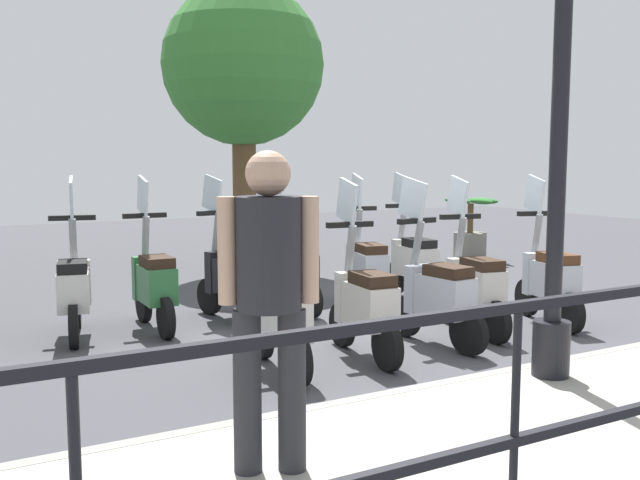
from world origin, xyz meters
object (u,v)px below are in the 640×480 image
scooter_near_0 (549,278)px  scooter_near_4 (279,312)px  tree_distant (243,67)px  scooter_far_4 (154,282)px  scooter_near_2 (436,294)px  scooter_far_5 (74,288)px  scooter_near_3 (364,303)px  scooter_near_1 (474,285)px  scooter_far_3 (231,276)px  scooter_far_1 (366,267)px  potted_palm (470,233)px  scooter_far_0 (413,260)px  pedestrian_distant (269,287)px  lamp_post_near (559,132)px  scooter_far_2 (291,269)px

scooter_near_0 → scooter_near_4: 3.15m
tree_distant → scooter_far_4: 4.76m
scooter_near_0 → scooter_near_2: (-0.11, 1.55, 0.00)m
scooter_near_2 → scooter_far_5: same height
scooter_near_3 → scooter_near_0: bearing=-81.6°
scooter_near_1 → scooter_far_3: size_ratio=1.00×
scooter_far_1 → scooter_far_3: bearing=96.4°
potted_palm → scooter_far_1: bearing=124.4°
scooter_far_0 → scooter_far_1: same height
pedestrian_distant → scooter_near_4: 2.25m
lamp_post_near → scooter_near_3: (1.48, 0.64, -1.41)m
lamp_post_near → scooter_far_4: 4.11m
lamp_post_near → scooter_near_0: lamp_post_near is taller
tree_distant → scooter_near_1: 5.53m
lamp_post_near → scooter_near_1: lamp_post_near is taller
scooter_near_0 → scooter_far_0: 1.79m
scooter_near_4 → scooter_far_3: (1.89, -0.35, 0.00)m
tree_distant → potted_palm: bearing=-101.3°
lamp_post_near → scooter_far_2: lamp_post_near is taller
scooter_far_0 → scooter_far_1: size_ratio=1.00×
tree_distant → scooter_near_3: (-5.09, 1.08, -2.60)m
lamp_post_near → scooter_near_2: 2.07m
scooter_near_0 → scooter_far_5: same height
scooter_far_3 → scooter_far_5: (0.04, 1.58, 0.00)m
scooter_near_2 → pedestrian_distant: bearing=121.4°
scooter_near_2 → scooter_far_0: same height
scooter_near_0 → scooter_near_4: size_ratio=1.00×
scooter_far_1 → scooter_near_3: bearing=159.5°
lamp_post_near → scooter_far_4: lamp_post_near is taller
scooter_near_4 → scooter_near_0: bearing=-81.9°
potted_palm → scooter_near_3: size_ratio=0.69×
scooter_near_0 → scooter_far_3: size_ratio=1.00×
pedestrian_distant → scooter_far_0: (3.80, -3.69, -0.60)m
tree_distant → scooter_near_0: tree_distant is taller
scooter_far_2 → scooter_near_0: bearing=-135.6°
lamp_post_near → scooter_far_0: lamp_post_near is taller
scooter_far_2 → scooter_far_3: same height
scooter_near_3 → scooter_far_2: same height
scooter_near_4 → scooter_far_2: same height
scooter_near_2 → scooter_far_2: 2.02m
scooter_far_1 → lamp_post_near: bearing=-175.8°
scooter_near_4 → scooter_far_4: size_ratio=1.00×
potted_palm → scooter_far_0: size_ratio=0.69×
scooter_far_0 → scooter_near_0: bearing=-158.9°
scooter_far_0 → potted_palm: bearing=-44.4°
scooter_far_2 → scooter_far_3: 0.77m
lamp_post_near → scooter_near_1: (1.69, -0.75, -1.41)m
tree_distant → scooter_far_5: (-3.15, 3.11, -2.60)m
scooter_near_3 → scooter_far_1: bearing=-28.4°
scooter_near_3 → potted_palm: bearing=-43.8°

